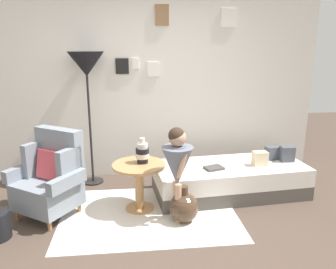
{
  "coord_description": "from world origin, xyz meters",
  "views": [
    {
      "loc": [
        -0.27,
        -2.87,
        1.88
      ],
      "look_at": [
        0.15,
        0.95,
        0.85
      ],
      "focal_mm": 36.09,
      "sensor_mm": 36.0,
      "label": 1
    }
  ],
  "objects_px": {
    "vase_striped": "(142,153)",
    "book_on_daybed": "(214,168)",
    "armchair": "(51,178)",
    "demijohn_near": "(184,207)",
    "daybed": "(230,179)",
    "floor_lamp": "(86,68)",
    "side_table": "(139,177)",
    "person_child": "(177,163)"
  },
  "relations": [
    {
      "from": "armchair",
      "to": "book_on_daybed",
      "type": "xyz_separation_m",
      "value": [
        1.9,
        0.16,
        -0.02
      ]
    },
    {
      "from": "book_on_daybed",
      "to": "side_table",
      "type": "bearing_deg",
      "value": -170.12
    },
    {
      "from": "daybed",
      "to": "person_child",
      "type": "distance_m",
      "value": 1.09
    },
    {
      "from": "armchair",
      "to": "vase_striped",
      "type": "distance_m",
      "value": 1.06
    },
    {
      "from": "book_on_daybed",
      "to": "demijohn_near",
      "type": "xyz_separation_m",
      "value": [
        -0.45,
        -0.5,
        -0.25
      ]
    },
    {
      "from": "book_on_daybed",
      "to": "demijohn_near",
      "type": "bearing_deg",
      "value": -132.04
    },
    {
      "from": "armchair",
      "to": "vase_striped",
      "type": "relative_size",
      "value": 3.3
    },
    {
      "from": "vase_striped",
      "to": "book_on_daybed",
      "type": "xyz_separation_m",
      "value": [
        0.87,
        0.12,
        -0.27
      ]
    },
    {
      "from": "armchair",
      "to": "side_table",
      "type": "relative_size",
      "value": 1.59
    },
    {
      "from": "demijohn_near",
      "to": "vase_striped",
      "type": "bearing_deg",
      "value": 138.31
    },
    {
      "from": "floor_lamp",
      "to": "demijohn_near",
      "type": "bearing_deg",
      "value": -47.96
    },
    {
      "from": "person_child",
      "to": "demijohn_near",
      "type": "height_order",
      "value": "person_child"
    },
    {
      "from": "daybed",
      "to": "floor_lamp",
      "type": "xyz_separation_m",
      "value": [
        -1.79,
        0.59,
        1.38
      ]
    },
    {
      "from": "demijohn_near",
      "to": "side_table",
      "type": "bearing_deg",
      "value": 144.15
    },
    {
      "from": "vase_striped",
      "to": "demijohn_near",
      "type": "relative_size",
      "value": 0.71
    },
    {
      "from": "daybed",
      "to": "book_on_daybed",
      "type": "height_order",
      "value": "book_on_daybed"
    },
    {
      "from": "armchair",
      "to": "vase_striped",
      "type": "height_order",
      "value": "armchair"
    },
    {
      "from": "vase_striped",
      "to": "book_on_daybed",
      "type": "relative_size",
      "value": 1.34
    },
    {
      "from": "floor_lamp",
      "to": "person_child",
      "type": "distance_m",
      "value": 1.82
    },
    {
      "from": "vase_striped",
      "to": "person_child",
      "type": "bearing_deg",
      "value": -45.63
    },
    {
      "from": "book_on_daybed",
      "to": "daybed",
      "type": "bearing_deg",
      "value": 27.52
    },
    {
      "from": "daybed",
      "to": "side_table",
      "type": "xyz_separation_m",
      "value": [
        -1.17,
        -0.29,
        0.21
      ]
    },
    {
      "from": "book_on_daybed",
      "to": "demijohn_near",
      "type": "height_order",
      "value": "book_on_daybed"
    },
    {
      "from": "vase_striped",
      "to": "floor_lamp",
      "type": "distance_m",
      "value": 1.4
    },
    {
      "from": "armchair",
      "to": "vase_striped",
      "type": "bearing_deg",
      "value": 2.15
    },
    {
      "from": "armchair",
      "to": "demijohn_near",
      "type": "bearing_deg",
      "value": -13.15
    },
    {
      "from": "side_table",
      "to": "vase_striped",
      "type": "xyz_separation_m",
      "value": [
        0.05,
        0.04,
        0.28
      ]
    },
    {
      "from": "floor_lamp",
      "to": "book_on_daybed",
      "type": "bearing_deg",
      "value": -24.89
    },
    {
      "from": "daybed",
      "to": "demijohn_near",
      "type": "bearing_deg",
      "value": -137.99
    },
    {
      "from": "daybed",
      "to": "side_table",
      "type": "relative_size",
      "value": 3.22
    },
    {
      "from": "side_table",
      "to": "demijohn_near",
      "type": "height_order",
      "value": "side_table"
    },
    {
      "from": "armchair",
      "to": "person_child",
      "type": "distance_m",
      "value": 1.43
    },
    {
      "from": "daybed",
      "to": "vase_striped",
      "type": "bearing_deg",
      "value": -167.42
    },
    {
      "from": "book_on_daybed",
      "to": "demijohn_near",
      "type": "relative_size",
      "value": 0.53
    },
    {
      "from": "side_table",
      "to": "vase_striped",
      "type": "distance_m",
      "value": 0.28
    },
    {
      "from": "floor_lamp",
      "to": "demijohn_near",
      "type": "relative_size",
      "value": 4.35
    },
    {
      "from": "side_table",
      "to": "person_child",
      "type": "bearing_deg",
      "value": -38.97
    },
    {
      "from": "floor_lamp",
      "to": "person_child",
      "type": "bearing_deg",
      "value": -49.46
    },
    {
      "from": "armchair",
      "to": "vase_striped",
      "type": "xyz_separation_m",
      "value": [
        1.03,
        0.04,
        0.25
      ]
    },
    {
      "from": "armchair",
      "to": "floor_lamp",
      "type": "bearing_deg",
      "value": 68.09
    },
    {
      "from": "vase_striped",
      "to": "side_table",
      "type": "bearing_deg",
      "value": -139.48
    },
    {
      "from": "armchair",
      "to": "daybed",
      "type": "xyz_separation_m",
      "value": [
        2.15,
        0.29,
        -0.24
      ]
    }
  ]
}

